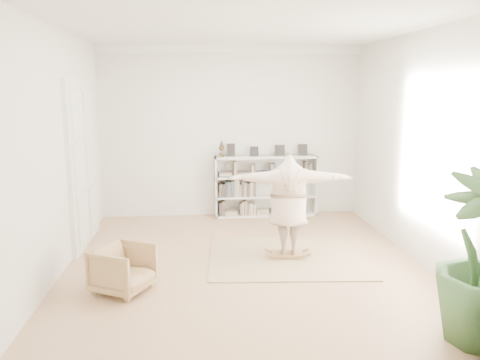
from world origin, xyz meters
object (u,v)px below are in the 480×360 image
Objects in this scene: armchair at (123,269)px; rocker_board at (287,254)px; person at (288,202)px; bookshelf at (266,187)px.

rocker_board is at bearing -38.60° from armchair.
rocker_board is 0.86m from person.
person is (0.00, 0.00, 0.86)m from rocker_board.
rocker_board is at bearing 94.34° from person.
bookshelf is 2.67m from person.
person is at bearing 94.34° from rocker_board.
armchair is 2.68m from rocker_board.
bookshelf is at bearing 93.70° from rocker_board.
person is at bearing -38.60° from armchair.
rocker_board is 0.26× the size of person.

